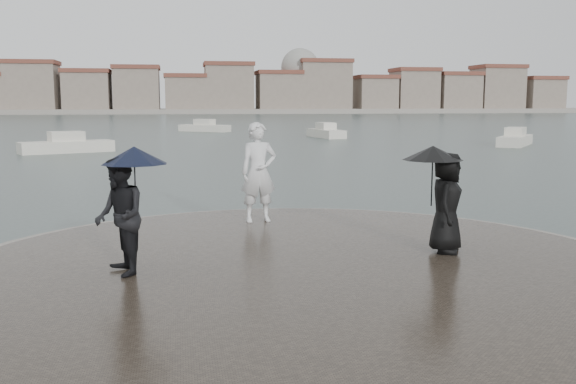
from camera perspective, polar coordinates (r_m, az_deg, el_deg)
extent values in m
plane|color=#2B3835|center=(7.65, 6.29, -15.92)|extent=(400.00, 400.00, 0.00)
cylinder|color=gray|center=(10.81, 1.17, -7.75)|extent=(12.50, 12.50, 0.32)
cylinder|color=#2D261E|center=(10.80, 1.17, -7.64)|extent=(11.90, 11.90, 0.36)
imported|color=silver|center=(14.65, -2.63, 1.76)|extent=(0.89, 0.64, 2.28)
imported|color=black|center=(10.46, -14.75, -2.10)|extent=(0.96, 1.09, 1.89)
cylinder|color=black|center=(10.47, -13.42, 0.20)|extent=(0.02, 0.02, 0.90)
cone|color=black|center=(10.41, -13.52, 3.20)|extent=(1.05, 1.05, 0.28)
imported|color=black|center=(12.00, 13.90, -0.94)|extent=(0.94, 1.06, 1.83)
cylinder|color=black|center=(11.94, 12.67, 0.92)|extent=(0.02, 0.02, 0.90)
cone|color=black|center=(11.89, 12.75, 3.41)|extent=(1.10, 1.10, 0.26)
cube|color=gray|center=(169.74, -9.08, 7.11)|extent=(260.00, 20.00, 1.20)
cube|color=gray|center=(170.38, -21.79, 8.46)|extent=(12.00, 10.00, 12.00)
cube|color=brown|center=(170.61, -21.90, 10.64)|extent=(12.60, 10.60, 1.00)
cube|color=gray|center=(168.17, -17.39, 8.34)|extent=(11.00, 10.00, 10.00)
cube|color=brown|center=(168.33, -17.47, 10.21)|extent=(11.60, 10.60, 1.00)
cube|color=gray|center=(167.03, -13.27, 8.66)|extent=(11.00, 10.00, 11.00)
cube|color=brown|center=(167.23, -13.34, 10.72)|extent=(11.60, 10.60, 1.00)
cube|color=gray|center=(166.73, -9.10, 8.43)|extent=(10.00, 10.00, 9.00)
cube|color=brown|center=(166.85, -9.14, 10.15)|extent=(10.60, 10.60, 1.00)
cube|color=gray|center=(167.24, -5.29, 9.01)|extent=(12.00, 10.00, 12.00)
cube|color=brown|center=(167.48, -5.32, 11.24)|extent=(12.60, 10.60, 1.00)
cube|color=gray|center=(168.73, -0.83, 8.70)|extent=(11.00, 10.00, 10.00)
cube|color=brown|center=(168.88, -0.83, 10.56)|extent=(11.60, 10.60, 1.00)
cube|color=gray|center=(171.01, 3.20, 9.18)|extent=(13.00, 10.00, 13.00)
cube|color=brown|center=(171.30, 3.21, 11.52)|extent=(13.60, 10.60, 1.00)
cube|color=gray|center=(174.63, 7.72, 8.44)|extent=(10.00, 10.00, 9.00)
cube|color=brown|center=(174.74, 7.75, 10.08)|extent=(10.60, 10.60, 1.00)
cube|color=gray|center=(178.22, 11.15, 8.67)|extent=(11.00, 10.00, 11.00)
cube|color=brown|center=(178.40, 11.20, 10.60)|extent=(11.60, 10.60, 1.00)
cube|color=gray|center=(182.80, 14.70, 8.39)|extent=(11.00, 10.00, 10.00)
cube|color=brown|center=(182.94, 14.76, 10.11)|extent=(11.60, 10.60, 1.00)
cube|color=gray|center=(188.05, 18.08, 8.54)|extent=(12.00, 10.00, 12.00)
cube|color=brown|center=(188.27, 18.17, 10.52)|extent=(12.60, 10.60, 1.00)
cube|color=gray|center=(194.39, 21.49, 7.91)|extent=(10.00, 10.00, 9.00)
cube|color=brown|center=(194.49, 21.57, 9.38)|extent=(10.60, 10.60, 1.00)
sphere|color=gray|center=(171.94, 1.07, 11.02)|extent=(10.00, 10.00, 10.00)
cube|color=silver|center=(48.33, 19.52, 4.21)|extent=(4.67, 5.31, 0.90)
cube|color=silver|center=(48.29, 19.56, 4.92)|extent=(2.18, 2.31, 0.90)
cube|color=silver|center=(41.49, -19.06, 3.67)|extent=(5.67, 3.72, 0.90)
cube|color=silver|center=(41.45, -19.10, 4.50)|extent=(2.32, 1.92, 0.90)
cube|color=silver|center=(67.43, -7.42, 5.56)|extent=(5.38, 4.54, 0.90)
cube|color=silver|center=(67.40, -7.43, 6.07)|extent=(2.32, 2.15, 0.90)
cube|color=silver|center=(56.02, 3.39, 5.12)|extent=(2.40, 5.68, 0.90)
cube|color=silver|center=(55.99, 3.39, 5.73)|extent=(1.49, 2.16, 0.90)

